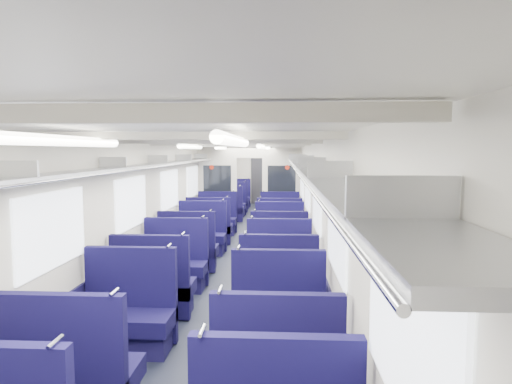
{
  "coord_description": "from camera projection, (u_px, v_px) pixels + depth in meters",
  "views": [
    {
      "loc": [
        0.85,
        -9.37,
        2.2
      ],
      "look_at": [
        0.21,
        2.13,
        1.12
      ],
      "focal_mm": 31.09,
      "sensor_mm": 36.0,
      "label": 1
    }
  ],
  "objects": [
    {
      "name": "seat_8",
      "position": [
        154.0,
        290.0,
        5.88
      ],
      "size": [
        1.03,
        0.57,
        1.15
      ],
      "color": "#0F0C3A",
      "rests_on": "floor"
    },
    {
      "name": "seat_21",
      "position": [
        280.0,
        210.0,
        13.7
      ],
      "size": [
        1.03,
        0.57,
        1.15
      ],
      "color": "#0F0C3A",
      "rests_on": "floor"
    },
    {
      "name": "seat_24",
      "position": [
        234.0,
        202.0,
        15.85
      ],
      "size": [
        1.03,
        0.57,
        1.15
      ],
      "color": "#0F0C3A",
      "rests_on": "floor"
    },
    {
      "name": "seat_5",
      "position": [
        277.0,
        380.0,
        3.56
      ],
      "size": [
        1.03,
        0.57,
        1.15
      ],
      "color": "#0F0C3A",
      "rests_on": "floor"
    },
    {
      "name": "seat_22",
      "position": [
        231.0,
        206.0,
        14.91
      ],
      "size": [
        1.03,
        0.57,
        1.15
      ],
      "color": "#0F0C3A",
      "rests_on": "floor"
    },
    {
      "name": "wall_far",
      "position": [
        260.0,
        175.0,
        18.4
      ],
      "size": [
        2.8,
        0.02,
        2.35
      ],
      "primitive_type": "cube",
      "color": "#BDB8A8",
      "rests_on": "floor"
    },
    {
      "name": "seat_17",
      "position": [
        280.0,
        230.0,
        10.29
      ],
      "size": [
        1.03,
        0.57,
        1.15
      ],
      "color": "#0F0C3A",
      "rests_on": "floor"
    },
    {
      "name": "ceiling_fittings",
      "position": [
        239.0,
        146.0,
        9.09
      ],
      "size": [
        2.7,
        16.06,
        0.11
      ],
      "color": "beige",
      "rests_on": "ceiling"
    },
    {
      "name": "seat_4",
      "position": [
        70.0,
        381.0,
        3.55
      ],
      "size": [
        1.03,
        0.57,
        1.15
      ],
      "color": "#0F0C3A",
      "rests_on": "floor"
    },
    {
      "name": "seat_14",
      "position": [
        202.0,
        237.0,
        9.47
      ],
      "size": [
        1.03,
        0.57,
        1.15
      ],
      "color": "#0F0C3A",
      "rests_on": "floor"
    },
    {
      "name": "seat_7",
      "position": [
        278.0,
        323.0,
        4.76
      ],
      "size": [
        1.03,
        0.57,
        1.15
      ],
      "color": "#0F0C3A",
      "rests_on": "floor"
    },
    {
      "name": "seat_19",
      "position": [
        280.0,
        221.0,
        11.6
      ],
      "size": [
        1.03,
        0.57,
        1.15
      ],
      "color": "#0F0C3A",
      "rests_on": "floor"
    },
    {
      "name": "ceiling",
      "position": [
        241.0,
        143.0,
        9.35
      ],
      "size": [
        2.8,
        18.0,
        0.01
      ],
      "primitive_type": "cube",
      "color": "silver",
      "rests_on": "wall_left"
    },
    {
      "name": "luggage_rack_left",
      "position": [
        184.0,
        161.0,
        9.45
      ],
      "size": [
        0.36,
        17.4,
        0.18
      ],
      "color": "#B2B5BA",
      "rests_on": "wall_left"
    },
    {
      "name": "end_door",
      "position": [
        260.0,
        180.0,
        18.36
      ],
      "size": [
        0.75,
        0.06,
        2.0
      ],
      "primitive_type": "cube",
      "color": "black",
      "rests_on": "floor"
    },
    {
      "name": "seat_18",
      "position": [
        217.0,
        221.0,
        11.7
      ],
      "size": [
        1.03,
        0.57,
        1.15
      ],
      "color": "#0F0C3A",
      "rests_on": "floor"
    },
    {
      "name": "seat_16",
      "position": [
        209.0,
        229.0,
        10.46
      ],
      "size": [
        1.03,
        0.57,
        1.15
      ],
      "color": "#0F0C3A",
      "rests_on": "floor"
    },
    {
      "name": "bulkhead",
      "position": [
        249.0,
        186.0,
        12.05
      ],
      "size": [
        2.8,
        0.1,
        2.35
      ],
      "color": "beige",
      "rests_on": "floor"
    },
    {
      "name": "seat_12",
      "position": [
        188.0,
        252.0,
        8.1
      ],
      "size": [
        1.03,
        0.57,
        1.15
      ],
      "color": "#0F0C3A",
      "rests_on": "floor"
    },
    {
      "name": "seat_10",
      "position": [
        175.0,
        267.0,
        7.06
      ],
      "size": [
        1.03,
        0.57,
        1.15
      ],
      "color": "#0F0C3A",
      "rests_on": "floor"
    },
    {
      "name": "seat_20",
      "position": [
        227.0,
        210.0,
        13.78
      ],
      "size": [
        1.03,
        0.57,
        1.15
      ],
      "color": "#0F0C3A",
      "rests_on": "floor"
    },
    {
      "name": "seat_27",
      "position": [
        280.0,
        199.0,
        16.96
      ],
      "size": [
        1.03,
        0.57,
        1.15
      ],
      "color": "#0F0C3A",
      "rests_on": "floor"
    },
    {
      "name": "seat_11",
      "position": [
        279.0,
        268.0,
        6.96
      ],
      "size": [
        1.03,
        0.57,
        1.15
      ],
      "color": "#0F0C3A",
      "rests_on": "floor"
    },
    {
      "name": "seat_25",
      "position": [
        280.0,
        202.0,
        15.91
      ],
      "size": [
        1.03,
        0.57,
        1.15
      ],
      "color": "#0F0C3A",
      "rests_on": "floor"
    },
    {
      "name": "dado_right",
      "position": [
        305.0,
        237.0,
        9.46
      ],
      "size": [
        0.03,
        17.9,
        0.7
      ],
      "primitive_type": "cube",
      "color": "black",
      "rests_on": "floor"
    },
    {
      "name": "windows",
      "position": [
        239.0,
        189.0,
        8.98
      ],
      "size": [
        2.78,
        15.6,
        0.75
      ],
      "color": "white",
      "rests_on": "wall_left"
    },
    {
      "name": "floor",
      "position": [
        241.0,
        253.0,
        9.57
      ],
      "size": [
        2.8,
        18.0,
        0.01
      ],
      "primitive_type": "cube",
      "color": "black",
      "rests_on": "ground"
    },
    {
      "name": "seat_6",
      "position": [
        128.0,
        318.0,
        4.89
      ],
      "size": [
        1.03,
        0.57,
        1.15
      ],
      "color": "#0F0C3A",
      "rests_on": "floor"
    },
    {
      "name": "seat_15",
      "position": [
        279.0,
        239.0,
        9.31
      ],
      "size": [
        1.03,
        0.57,
        1.15
      ],
      "color": "#0F0C3A",
      "rests_on": "floor"
    },
    {
      "name": "seat_9",
      "position": [
        279.0,
        289.0,
        5.91
      ],
      "size": [
        1.03,
        0.57,
        1.15
      ],
      "color": "#0F0C3A",
      "rests_on": "floor"
    },
    {
      "name": "wall_right",
      "position": [
        307.0,
        199.0,
        9.38
      ],
      "size": [
        0.02,
        18.0,
        2.35
      ],
      "primitive_type": "cube",
      "color": "#BDB8A8",
      "rests_on": "floor"
    },
    {
      "name": "luggage_rack_right",
      "position": [
        298.0,
        161.0,
        9.32
      ],
      "size": [
        0.36,
        17.4,
        0.18
      ],
      "color": "#B2B5BA",
      "rests_on": "wall_right"
    },
    {
      "name": "wall_left",
      "position": [
        176.0,
        198.0,
        9.53
      ],
      "size": [
        0.02,
        18.0,
        2.35
      ],
      "primitive_type": "cube",
      "color": "#BDB8A8",
      "rests_on": "floor"
    },
    {
      "name": "seat_26",
      "position": [
        237.0,
        199.0,
        17.02
      ],
      "size": [
        1.03,
        0.57,
        1.15
      ],
      "color": "#0F0C3A",
      "rests_on": "floor"
    },
    {
      "name": "dado_left",
      "position": [
        177.0,
        236.0,
        9.61
      ],
      "size": [
        0.03,
        17.9,
        0.7
      ],
      "primitive_type": "cube",
      "color": "black",
      "rests_on": "floor"
    },
    {
      "name": "seat_13",
      "position": [
        279.0,
        252.0,
        8.11
      ],
      "size": [
        1.03,
        0.57,
        1.15
      ],
      "color": "#0F0C3A",
      "rests_on": "floor"
    },
    {
      "name": "seat_23",
      "position": [
        280.0,
        207.0,
        14.66
      ],
      "size": [
        1.03,
        0.57,
        1.15
      ],
      "color": "#0F0C3A",
      "rests_on": "floor"
    }
  ]
}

